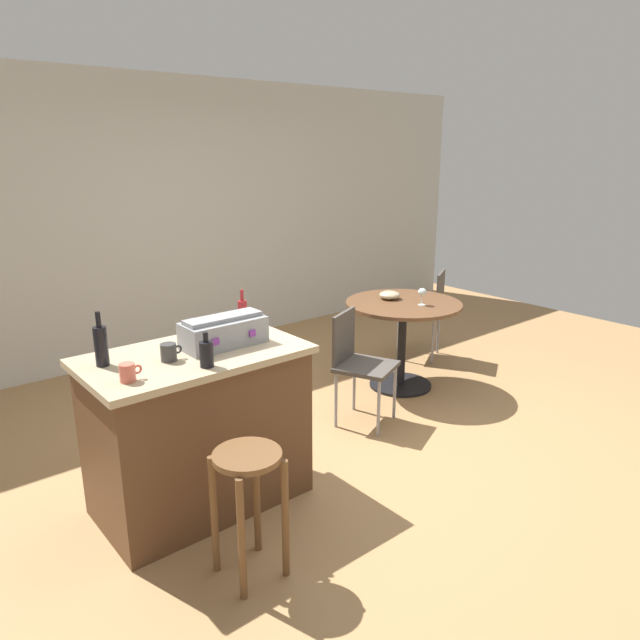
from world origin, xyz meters
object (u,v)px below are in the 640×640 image
object	(u,v)px
toolbox	(224,331)
bottle_0	(243,314)
folding_chair_near	(358,359)
bottle_2	(206,353)
serving_bowl	(390,295)
kitchen_island	(199,429)
dining_table	(403,322)
cup_0	(169,352)
wooden_stool	(248,487)
cup_1	(128,372)
folding_chair_far	(427,306)
wine_glass	(422,293)
bottle_1	(101,345)

from	to	relation	value
toolbox	bottle_0	world-z (taller)	bottle_0
folding_chair_near	bottle_2	bearing A→B (deg)	-163.51
folding_chair_near	serving_bowl	world-z (taller)	folding_chair_near
kitchen_island	bottle_2	size ratio (longest dim) A/B	6.54
dining_table	cup_0	world-z (taller)	cup_0
wooden_stool	cup_1	bearing A→B (deg)	121.73
bottle_2	cup_1	size ratio (longest dim) A/B	1.65
bottle_2	bottle_0	bearing A→B (deg)	41.46
folding_chair_far	dining_table	bearing A→B (deg)	-154.41
folding_chair_far	toolbox	xyz separation A→B (m)	(-2.76, -0.82, 0.49)
kitchen_island	bottle_0	bearing A→B (deg)	24.04
wine_glass	toolbox	bearing A→B (deg)	-171.69
bottle_0	cup_0	xyz separation A→B (m)	(-0.61, -0.24, -0.05)
kitchen_island	serving_bowl	distance (m)	2.31
kitchen_island	folding_chair_near	bearing A→B (deg)	7.88
folding_chair_near	bottle_2	world-z (taller)	bottle_2
wooden_stool	bottle_0	xyz separation A→B (m)	(0.57, 0.90, 0.56)
kitchen_island	wine_glass	xyz separation A→B (m)	(2.26, 0.30, 0.40)
kitchen_island	toolbox	size ratio (longest dim) A/B	2.56
bottle_1	serving_bowl	xyz separation A→B (m)	(2.66, 0.49, -0.25)
dining_table	wine_glass	distance (m)	0.33
toolbox	serving_bowl	xyz separation A→B (m)	(2.01, 0.61, -0.22)
wooden_stool	wine_glass	world-z (taller)	wine_glass
bottle_2	kitchen_island	bearing A→B (deg)	77.77
folding_chair_far	wine_glass	bearing A→B (deg)	-143.52
kitchen_island	folding_chair_far	size ratio (longest dim) A/B	1.38
cup_0	folding_chair_far	bearing A→B (deg)	15.25
folding_chair_near	cup_1	bearing A→B (deg)	-168.75
cup_1	serving_bowl	xyz separation A→B (m)	(2.64, 0.79, -0.18)
bottle_0	wine_glass	bearing A→B (deg)	3.06
wooden_stool	kitchen_island	bearing A→B (deg)	80.47
serving_bowl	folding_chair_far	bearing A→B (deg)	15.01
dining_table	bottle_2	distance (m)	2.41
kitchen_island	dining_table	world-z (taller)	kitchen_island
folding_chair_near	wine_glass	bearing A→B (deg)	6.82
dining_table	bottle_1	size ratio (longest dim) A/B	3.41
bottle_0	bottle_1	distance (m)	0.91
toolbox	cup_1	bearing A→B (deg)	-164.92
bottle_0	bottle_2	world-z (taller)	bottle_0
bottle_1	cup_0	world-z (taller)	bottle_1
dining_table	folding_chair_near	size ratio (longest dim) A/B	1.15
serving_bowl	bottle_2	bearing A→B (deg)	-159.25
bottle_2	wine_glass	bearing A→B (deg)	13.16
bottle_2	cup_0	xyz separation A→B (m)	(-0.11, 0.21, -0.02)
toolbox	folding_chair_far	bearing A→B (deg)	16.48
dining_table	kitchen_island	bearing A→B (deg)	-168.32
wooden_stool	bottle_1	bearing A→B (deg)	112.67
bottle_0	serving_bowl	world-z (taller)	bottle_0
wine_glass	folding_chair_far	bearing A→B (deg)	36.48
bottle_2	serving_bowl	size ratio (longest dim) A/B	1.03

